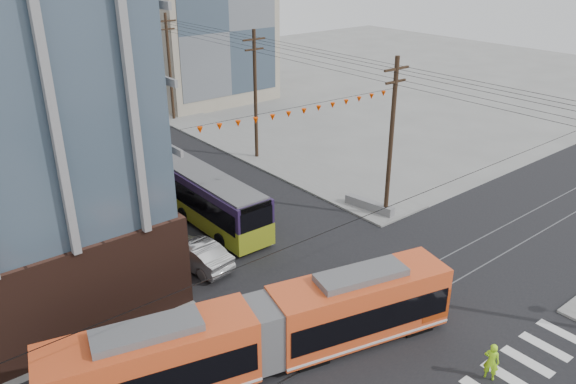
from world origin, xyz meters
name	(u,v)px	position (x,y,z in m)	size (l,w,h in m)	color
ground	(440,350)	(0.00, 0.00, 0.00)	(160.00, 160.00, 0.00)	slate
bg_bldg_ne_near	(196,29)	(16.00, 48.00, 8.00)	(14.00, 14.00, 16.00)	gray
bg_bldg_ne_far	(138,20)	(18.00, 68.00, 7.00)	(16.00, 16.00, 14.00)	#8C99A5
utility_pole_far	(111,49)	(8.50, 56.00, 5.50)	(0.30, 0.30, 11.00)	black
streetcar	(263,334)	(-7.01, 4.30, 1.76)	(18.29, 2.57, 3.52)	#D94B20
city_bus	(203,195)	(-1.38, 18.59, 1.76)	(2.69, 12.42, 3.52)	#26173D
parked_car_silver	(195,253)	(-5.00, 13.63, 0.83)	(1.76, 5.05, 1.67)	#B2B2B2
parked_car_white	(132,216)	(-5.60, 20.75, 0.68)	(1.89, 4.65, 1.35)	silver
parked_car_grey	(133,211)	(-5.16, 21.60, 0.60)	(1.99, 4.31, 1.20)	#545454
pedestrian	(491,361)	(0.11, -2.49, 0.91)	(0.66, 0.43, 1.81)	#A8F71B
jersey_barrier	(369,206)	(8.30, 12.34, 0.38)	(0.86, 3.80, 0.76)	#5D5B64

